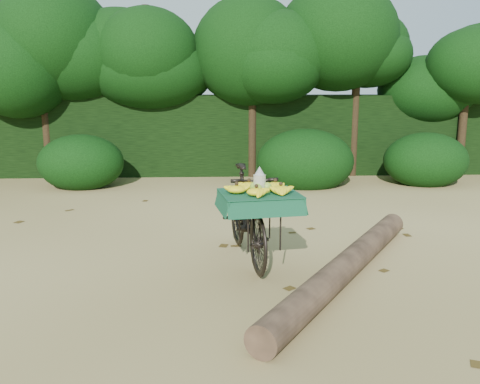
{
  "coord_description": "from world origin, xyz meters",
  "views": [
    {
      "loc": [
        -0.31,
        -5.85,
        1.96
      ],
      "look_at": [
        -0.06,
        -0.66,
        0.9
      ],
      "focal_mm": 38.0,
      "sensor_mm": 36.0,
      "label": 1
    }
  ],
  "objects": [
    {
      "name": "ground",
      "position": [
        0.0,
        0.0,
        0.0
      ],
      "size": [
        80.0,
        80.0,
        0.0
      ],
      "primitive_type": "plane",
      "color": "tan",
      "rests_on": "ground"
    },
    {
      "name": "vendor_bicycle",
      "position": [
        0.04,
        -0.23,
        0.56
      ],
      "size": [
        0.92,
        1.91,
        1.1
      ],
      "rotation": [
        0.0,
        0.0,
        0.16
      ],
      "color": "black",
      "rests_on": "ground"
    },
    {
      "name": "fallen_log",
      "position": [
        1.05,
        -0.85,
        0.14
      ],
      "size": [
        2.34,
        3.39,
        0.28
      ],
      "primitive_type": "cylinder",
      "rotation": [
        1.57,
        0.0,
        -0.58
      ],
      "color": "brown",
      "rests_on": "ground"
    },
    {
      "name": "hedge_backdrop",
      "position": [
        0.0,
        6.3,
        0.9
      ],
      "size": [
        26.0,
        1.8,
        1.8
      ],
      "primitive_type": "cube",
      "color": "black",
      "rests_on": "ground"
    },
    {
      "name": "tree_row",
      "position": [
        -0.65,
        5.5,
        2.0
      ],
      "size": [
        14.5,
        2.0,
        4.0
      ],
      "primitive_type": null,
      "color": "black",
      "rests_on": "ground"
    },
    {
      "name": "bush_clumps",
      "position": [
        0.5,
        4.3,
        0.45
      ],
      "size": [
        8.8,
        1.7,
        0.9
      ],
      "primitive_type": null,
      "color": "black",
      "rests_on": "ground"
    },
    {
      "name": "leaf_litter",
      "position": [
        0.0,
        0.65,
        0.01
      ],
      "size": [
        7.0,
        7.3,
        0.01
      ],
      "primitive_type": null,
      "color": "#453312",
      "rests_on": "ground"
    }
  ]
}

